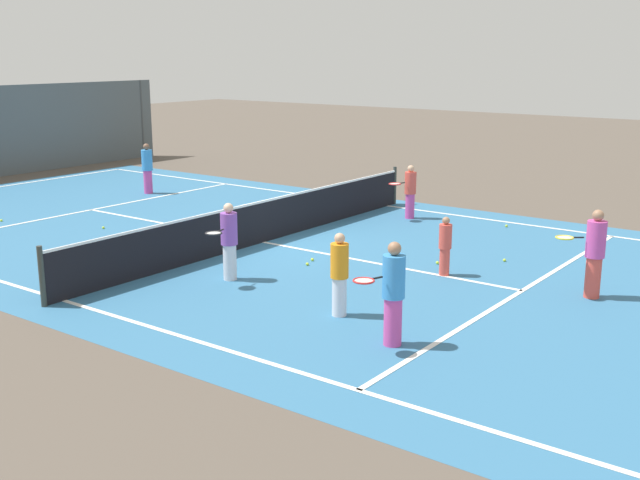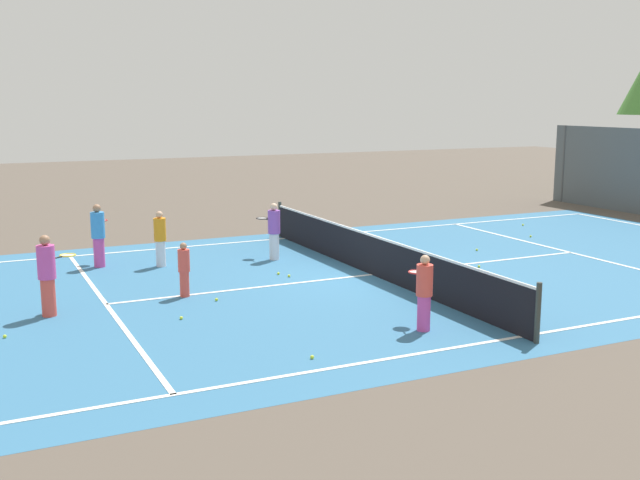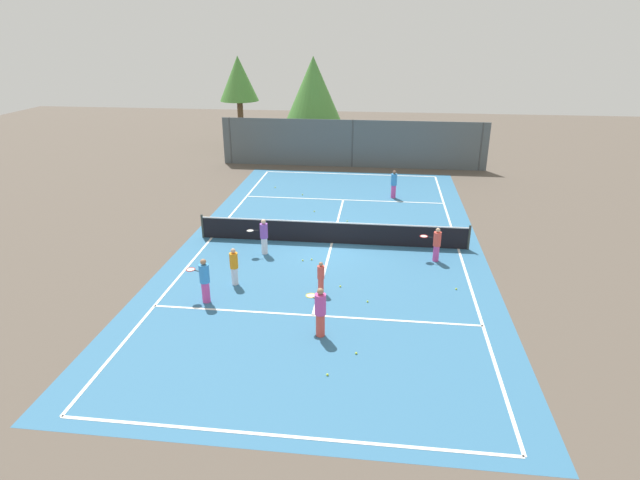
# 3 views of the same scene
# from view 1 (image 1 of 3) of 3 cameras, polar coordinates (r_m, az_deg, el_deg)

# --- Properties ---
(ground_plane) EXTENTS (80.00, 80.00, 0.00)m
(ground_plane) POSITION_cam_1_polar(r_m,az_deg,el_deg) (18.38, -4.17, -0.17)
(ground_plane) COLOR brown
(court_surface) EXTENTS (13.00, 25.00, 0.01)m
(court_surface) POSITION_cam_1_polar(r_m,az_deg,el_deg) (18.38, -4.17, -0.16)
(court_surface) COLOR teal
(court_surface) RESTS_ON ground_plane
(tennis_net) EXTENTS (11.90, 0.10, 1.10)m
(tennis_net) POSITION_cam_1_polar(r_m,az_deg,el_deg) (18.26, -4.20, 1.38)
(tennis_net) COLOR #333833
(tennis_net) RESTS_ON ground_plane
(player_0) EXTENTS (0.34, 0.34, 1.57)m
(player_0) POSITION_cam_1_polar(r_m,az_deg,el_deg) (25.13, -12.50, 5.16)
(player_0) COLOR #D14799
(player_0) RESTS_ON ground_plane
(player_1) EXTENTS (0.89, 0.53, 1.44)m
(player_1) POSITION_cam_1_polar(r_m,az_deg,el_deg) (20.95, 6.58, 3.57)
(player_1) COLOR #D14799
(player_1) RESTS_ON ground_plane
(player_2) EXTENTS (0.93, 0.56, 1.63)m
(player_2) POSITION_cam_1_polar(r_m,az_deg,el_deg) (11.82, 5.34, -3.85)
(player_2) COLOR #D14799
(player_2) RESTS_ON ground_plane
(player_3) EXTENTS (0.76, 0.86, 1.63)m
(player_3) POSITION_cam_1_polar(r_m,az_deg,el_deg) (14.89, 19.40, -0.88)
(player_3) COLOR #E54C3F
(player_3) RESTS_ON ground_plane
(player_4) EXTENTS (0.26, 0.26, 1.20)m
(player_4) POSITION_cam_1_polar(r_m,az_deg,el_deg) (15.70, 9.13, -0.41)
(player_4) COLOR #E54C3F
(player_4) RESTS_ON ground_plane
(player_5) EXTENTS (0.31, 0.31, 1.44)m
(player_5) POSITION_cam_1_polar(r_m,az_deg,el_deg) (13.11, 1.43, -2.48)
(player_5) COLOR silver
(player_5) RESTS_ON ground_plane
(player_6) EXTENTS (0.91, 0.49, 1.53)m
(player_6) POSITION_cam_1_polar(r_m,az_deg,el_deg) (15.25, -6.68, -0.05)
(player_6) COLOR silver
(player_6) RESTS_ON ground_plane
(tennis_ball_1) EXTENTS (0.07, 0.07, 0.07)m
(tennis_ball_1) POSITION_cam_1_polar(r_m,az_deg,el_deg) (20.45, -15.55, 0.87)
(tennis_ball_1) COLOR #CCE533
(tennis_ball_1) RESTS_ON ground_plane
(tennis_ball_3) EXTENTS (0.07, 0.07, 0.07)m
(tennis_ball_3) POSITION_cam_1_polar(r_m,az_deg,el_deg) (20.47, 13.47, 1.01)
(tennis_ball_3) COLOR #CCE533
(tennis_ball_3) RESTS_ON ground_plane
(tennis_ball_4) EXTENTS (0.07, 0.07, 0.07)m
(tennis_ball_4) POSITION_cam_1_polar(r_m,az_deg,el_deg) (16.70, -0.56, -1.44)
(tennis_ball_4) COLOR #CCE533
(tennis_ball_4) RESTS_ON ground_plane
(tennis_ball_5) EXTENTS (0.07, 0.07, 0.07)m
(tennis_ball_5) POSITION_cam_1_polar(r_m,az_deg,el_deg) (17.11, 13.33, -1.44)
(tennis_ball_5) COLOR #CCE533
(tennis_ball_5) RESTS_ON ground_plane
(tennis_ball_6) EXTENTS (0.07, 0.07, 0.07)m
(tennis_ball_6) POSITION_cam_1_polar(r_m,az_deg,el_deg) (20.64, -9.37, 1.31)
(tennis_ball_6) COLOR #CCE533
(tennis_ball_6) RESTS_ON ground_plane
(tennis_ball_8) EXTENTS (0.07, 0.07, 0.07)m
(tennis_ball_8) POSITION_cam_1_polar(r_m,az_deg,el_deg) (16.64, 8.58, -1.65)
(tennis_ball_8) COLOR #CCE533
(tennis_ball_8) RESTS_ON ground_plane
(tennis_ball_9) EXTENTS (0.07, 0.07, 0.07)m
(tennis_ball_9) POSITION_cam_1_polar(r_m,az_deg,el_deg) (22.20, -22.26, 1.33)
(tennis_ball_9) COLOR #CCE533
(tennis_ball_9) RESTS_ON ground_plane
(tennis_ball_10) EXTENTS (0.07, 0.07, 0.07)m
(tennis_ball_10) POSITION_cam_1_polar(r_m,az_deg,el_deg) (16.35, -0.93, -1.77)
(tennis_ball_10) COLOR #CCE533
(tennis_ball_10) RESTS_ON ground_plane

